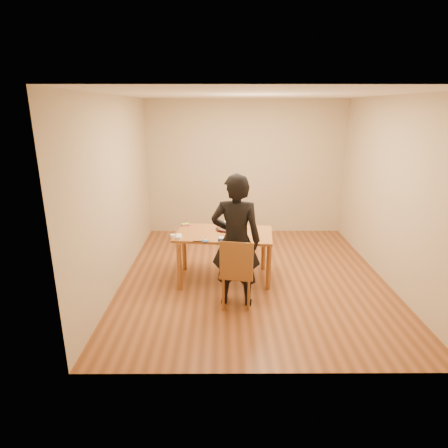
{
  "coord_description": "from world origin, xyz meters",
  "views": [
    {
      "loc": [
        -0.47,
        -5.35,
        2.53
      ],
      "look_at": [
        -0.45,
        -0.14,
        0.9
      ],
      "focal_mm": 30.0,
      "sensor_mm": 36.0,
      "label": 1
    }
  ],
  "objects_px": {
    "dining_chair": "(236,273)",
    "cake": "(226,226)",
    "person": "(236,241)",
    "dining_table": "(224,234)",
    "cake_plate": "(226,229)"
  },
  "relations": [
    {
      "from": "dining_table",
      "to": "cake_plate",
      "type": "relative_size",
      "value": 4.68
    },
    {
      "from": "cake_plate",
      "to": "person",
      "type": "bearing_deg",
      "value": -81.95
    },
    {
      "from": "person",
      "to": "cake",
      "type": "bearing_deg",
      "value": -75.15
    },
    {
      "from": "dining_table",
      "to": "cake_plate",
      "type": "height_order",
      "value": "cake_plate"
    },
    {
      "from": "cake",
      "to": "person",
      "type": "xyz_separation_m",
      "value": [
        0.12,
        -0.86,
        0.08
      ]
    },
    {
      "from": "cake_plate",
      "to": "person",
      "type": "xyz_separation_m",
      "value": [
        0.12,
        -0.86,
        0.12
      ]
    },
    {
      "from": "dining_chair",
      "to": "cake_plate",
      "type": "xyz_separation_m",
      "value": [
        -0.12,
        0.91,
        0.31
      ]
    },
    {
      "from": "dining_chair",
      "to": "cake",
      "type": "height_order",
      "value": "cake"
    },
    {
      "from": "dining_table",
      "to": "cake",
      "type": "xyz_separation_m",
      "value": [
        0.03,
        0.13,
        0.08
      ]
    },
    {
      "from": "dining_chair",
      "to": "person",
      "type": "relative_size",
      "value": 0.22
    },
    {
      "from": "cake",
      "to": "person",
      "type": "distance_m",
      "value": 0.88
    },
    {
      "from": "dining_chair",
      "to": "person",
      "type": "xyz_separation_m",
      "value": [
        0.0,
        0.05,
        0.43
      ]
    },
    {
      "from": "cake_plate",
      "to": "cake",
      "type": "height_order",
      "value": "cake"
    },
    {
      "from": "dining_table",
      "to": "dining_chair",
      "type": "distance_m",
      "value": 0.84
    },
    {
      "from": "dining_table",
      "to": "person",
      "type": "height_order",
      "value": "person"
    }
  ]
}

